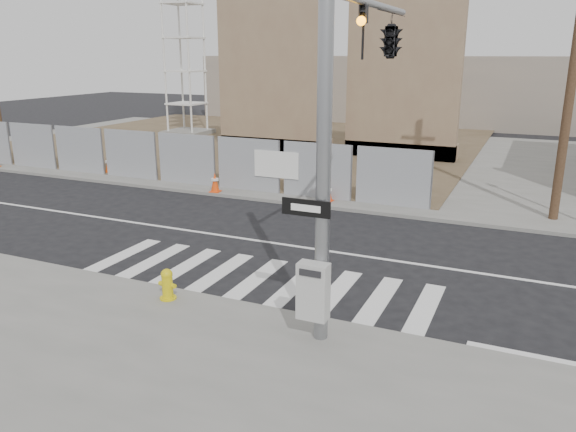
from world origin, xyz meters
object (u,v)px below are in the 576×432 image
at_px(fire_hydrant, 167,284).
at_px(traffic_cone_b, 109,164).
at_px(traffic_cone_d, 328,192).
at_px(signal_pole, 372,74).
at_px(traffic_cone_c, 215,182).

distance_m(fire_hydrant, traffic_cone_b, 14.26).
bearing_deg(traffic_cone_d, fire_hydrant, -91.72).
bearing_deg(traffic_cone_b, fire_hydrant, -44.05).
bearing_deg(signal_pole, traffic_cone_b, 151.84).
bearing_deg(traffic_cone_d, signal_pole, -63.74).
xyz_separation_m(fire_hydrant, traffic_cone_b, (-10.25, 9.91, 0.04)).
bearing_deg(traffic_cone_d, traffic_cone_b, 176.25).
bearing_deg(traffic_cone_c, traffic_cone_b, 169.41).
height_order(traffic_cone_c, traffic_cone_d, traffic_cone_c).
distance_m(fire_hydrant, traffic_cone_d, 9.23).
bearing_deg(signal_pole, traffic_cone_c, 140.96).
bearing_deg(signal_pole, fire_hydrant, -145.10).
bearing_deg(traffic_cone_b, traffic_cone_d, -3.75).
bearing_deg(fire_hydrant, traffic_cone_b, 151.89).
xyz_separation_m(signal_pole, traffic_cone_d, (-3.31, 6.72, -4.35)).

